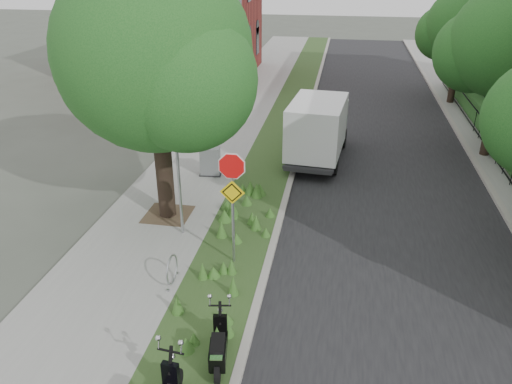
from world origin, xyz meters
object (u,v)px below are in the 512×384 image
box_truck (319,126)px  utility_cabinet (210,162)px  sign_assembly (232,186)px  scooter_near (219,352)px

box_truck → utility_cabinet: 4.55m
sign_assembly → scooter_near: bearing=-82.3°
scooter_near → utility_cabinet: size_ratio=1.48×
scooter_near → box_truck: 11.73m
utility_cabinet → box_truck: bearing=32.8°
sign_assembly → scooter_near: 4.16m
box_truck → utility_cabinet: box_truck is taller
box_truck → utility_cabinet: size_ratio=4.66×
sign_assembly → scooter_near: sign_assembly is taller
sign_assembly → scooter_near: (0.50, -3.70, -1.84)m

